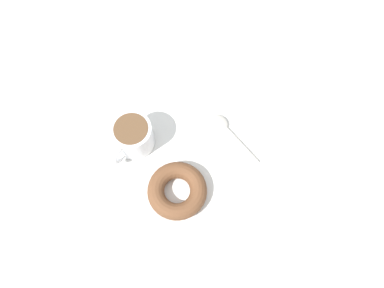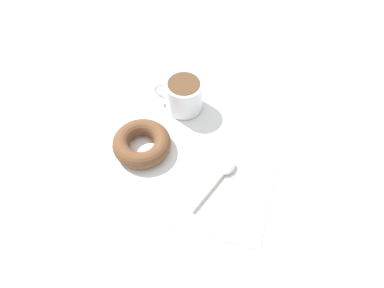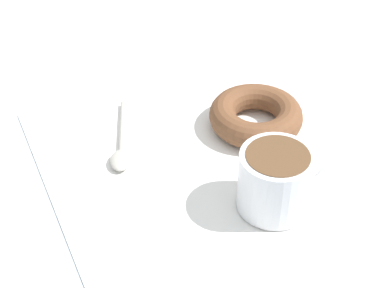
{
  "view_description": "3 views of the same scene",
  "coord_description": "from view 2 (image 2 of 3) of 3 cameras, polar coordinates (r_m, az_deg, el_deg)",
  "views": [
    {
      "loc": [
        21.54,
        14.38,
        70.7
      ],
      "look_at": [
        -2.12,
        1.48,
        2.3
      ],
      "focal_mm": 35.0,
      "sensor_mm": 36.0,
      "label": 1
    },
    {
      "loc": [
        -14.2,
        48.35,
        68.17
      ],
      "look_at": [
        -2.12,
        1.48,
        2.3
      ],
      "focal_mm": 40.0,
      "sensor_mm": 36.0,
      "label": 2
    },
    {
      "loc": [
        -26.29,
        -49.19,
        48.17
      ],
      "look_at": [
        -2.12,
        1.48,
        2.3
      ],
      "focal_mm": 60.0,
      "sensor_mm": 36.0,
      "label": 3
    }
  ],
  "objects": [
    {
      "name": "ground_plane",
      "position": [
        0.86,
        -1.12,
        -0.25
      ],
      "size": [
        120.0,
        120.0,
        2.0
      ],
      "primitive_type": "cube",
      "color": "#B2BCC6"
    },
    {
      "name": "napkin",
      "position": [
        0.83,
        0.0,
        -0.87
      ],
      "size": [
        34.12,
        34.12,
        0.3
      ],
      "primitive_type": "cube",
      "rotation": [
        0.0,
        0.0,
        -0.03
      ],
      "color": "white",
      "rests_on": "ground_plane"
    },
    {
      "name": "coffee_cup",
      "position": [
        0.88,
        -1.19,
        6.61
      ],
      "size": [
        10.46,
        7.73,
        6.83
      ],
      "color": "white",
      "rests_on": "napkin"
    },
    {
      "name": "donut",
      "position": [
        0.83,
        -6.72,
        0.09
      ],
      "size": [
        11.34,
        11.34,
        3.25
      ],
      "primitive_type": "torus",
      "color": "brown",
      "rests_on": "napkin"
    },
    {
      "name": "spoon",
      "position": [
        0.8,
        4.16,
        -4.09
      ],
      "size": [
        6.36,
        12.83,
        0.9
      ],
      "color": "#B7B2A8",
      "rests_on": "napkin"
    }
  ]
}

